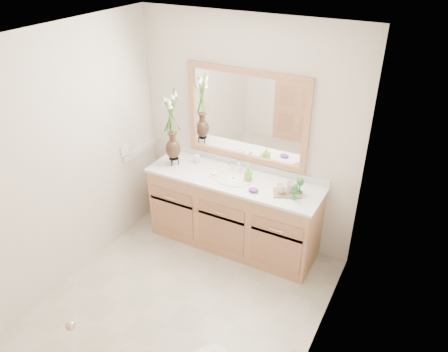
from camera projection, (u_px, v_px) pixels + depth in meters
The scene contains 22 objects.
floor at pixel (184, 302), 4.08m from camera, with size 2.60×2.60×0.00m, color #BCB3A0.
ceiling at pixel (167, 40), 2.89m from camera, with size 2.40×2.60×0.02m, color white.
wall_back at pixel (247, 135), 4.49m from camera, with size 2.40×0.02×2.40m, color beige.
wall_front at pixel (52, 300), 2.49m from camera, with size 2.40×0.02×2.40m, color beige.
wall_left at pixel (67, 161), 3.98m from camera, with size 0.02×2.60×2.40m, color beige.
wall_right at pixel (323, 237), 3.00m from camera, with size 0.02×2.60×2.40m, color beige.
vanity at pixel (233, 213), 4.66m from camera, with size 1.80×0.55×0.80m.
counter at pixel (234, 179), 4.46m from camera, with size 1.84×0.57×0.03m, color silver.
sink at pixel (233, 183), 4.46m from camera, with size 0.38×0.34×0.23m.
mirror at pixel (246, 117), 4.37m from camera, with size 1.32×0.04×0.97m.
switch_plate at pixel (125, 150), 4.67m from camera, with size 0.02×0.12×0.12m, color white.
door at pixel (25, 305), 2.72m from camera, with size 0.80×0.03×2.00m, color tan.
flower_vase at pixel (171, 119), 4.44m from camera, with size 0.19×0.19×0.78m.
tumbler at pixel (197, 159), 4.73m from camera, with size 0.06×0.06×0.08m, color silver.
soap_dish at pixel (213, 175), 4.48m from camera, with size 0.10×0.10×0.03m.
soap_bottle at pixel (248, 174), 4.39m from camera, with size 0.06×0.06×0.14m, color #6CC42E.
purple_dish at pixel (253, 190), 4.21m from camera, with size 0.10×0.08×0.04m, color #522570.
tray at pixel (287, 193), 4.18m from camera, with size 0.27×0.18×0.01m, color brown.
mug_left at pixel (281, 188), 4.16m from camera, with size 0.09×0.09×0.09m, color silver.
mug_right at pixel (291, 186), 4.19m from camera, with size 0.10×0.09×0.10m, color silver.
goblet_front at pixel (295, 189), 4.05m from camera, with size 0.07×0.07×0.15m.
goblet_back at pixel (300, 183), 4.13m from camera, with size 0.07×0.07×0.16m.
Camera 1 is at (1.72, -2.44, 3.05)m, focal length 35.00 mm.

